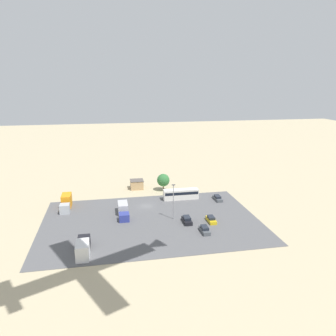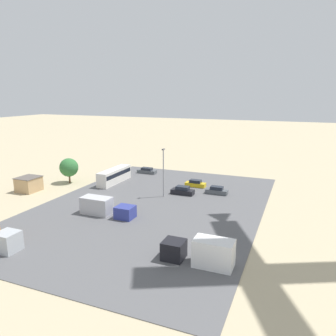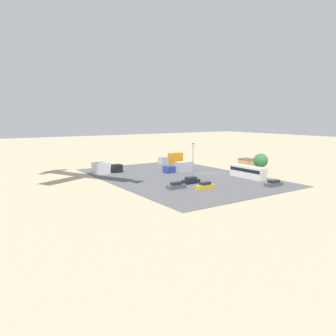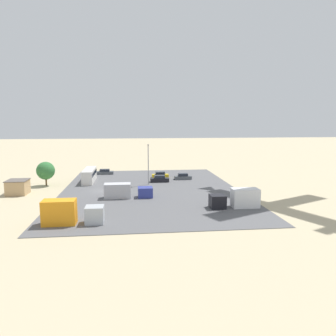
% 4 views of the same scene
% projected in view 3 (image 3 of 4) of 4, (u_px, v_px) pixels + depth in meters
% --- Properties ---
extents(ground_plane, '(400.00, 400.00, 0.00)m').
position_uv_depth(ground_plane, '(209.00, 173.00, 93.04)').
color(ground_plane, tan).
extents(parking_lot_surface, '(54.66, 37.38, 0.08)m').
position_uv_depth(parking_lot_surface, '(179.00, 177.00, 87.16)').
color(parking_lot_surface, '#565659').
rests_on(parking_lot_surface, ground).
extents(shed_building, '(4.36, 4.06, 2.97)m').
position_uv_depth(shed_building, '(247.00, 163.00, 102.68)').
color(shed_building, tan).
rests_on(shed_building, ground).
extents(bus, '(10.57, 2.48, 3.12)m').
position_uv_depth(bus, '(248.00, 171.00, 85.68)').
color(bus, silver).
rests_on(bus, ground).
extents(parked_car_0, '(1.71, 4.32, 1.52)m').
position_uv_depth(parked_car_0, '(176.00, 186.00, 72.78)').
color(parked_car_0, '#4C5156').
rests_on(parked_car_0, ground).
extents(parked_car_1, '(1.72, 4.32, 1.47)m').
position_uv_depth(parked_car_1, '(205.00, 186.00, 73.03)').
color(parked_car_1, gold).
rests_on(parked_car_1, ground).
extents(parked_car_2, '(1.88, 4.49, 1.62)m').
position_uv_depth(parked_car_2, '(191.00, 181.00, 78.44)').
color(parked_car_2, black).
rests_on(parked_car_2, ground).
extents(parked_car_3, '(1.75, 4.77, 1.42)m').
position_uv_depth(parked_car_3, '(274.00, 183.00, 75.54)').
color(parked_car_3, '#4C5156').
rests_on(parked_car_3, ground).
extents(parked_truck_0, '(2.58, 9.28, 2.81)m').
position_uv_depth(parked_truck_0, '(180.00, 167.00, 95.42)').
color(parked_truck_0, navy).
rests_on(parked_truck_0, ground).
extents(parked_truck_1, '(2.56, 8.63, 3.60)m').
position_uv_depth(parked_truck_1, '(172.00, 159.00, 112.30)').
color(parked_truck_1, '#ADB2B7').
rests_on(parked_truck_1, ground).
extents(parked_truck_2, '(2.58, 8.45, 3.23)m').
position_uv_depth(parked_truck_2, '(106.00, 168.00, 92.42)').
color(parked_truck_2, black).
rests_on(parked_truck_2, ground).
extents(tree_near_shed, '(4.10, 4.10, 5.58)m').
position_uv_depth(tree_near_shed, '(261.00, 161.00, 93.58)').
color(tree_near_shed, brown).
rests_on(tree_near_shed, ground).
extents(light_pole_lot_centre, '(0.90, 0.28, 9.34)m').
position_uv_depth(light_pole_lot_centre, '(193.00, 160.00, 81.72)').
color(light_pole_lot_centre, gray).
rests_on(light_pole_lot_centre, ground).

